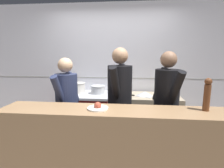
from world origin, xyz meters
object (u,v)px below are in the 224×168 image
(sauce_pot, at_px, (98,89))
(chefs_knife, at_px, (137,96))
(chef_head_cook, at_px, (67,106))
(chef_sous, at_px, (120,101))
(mixing_bowl_steel, at_px, (145,94))
(plated_dish_main, at_px, (98,107))
(pepper_mill, at_px, (207,94))
(oven_range, at_px, (88,116))
(chef_line, at_px, (166,105))
(stock_pot, at_px, (78,88))

(sauce_pot, relative_size, chefs_knife, 0.70)
(chef_head_cook, bearing_deg, chef_sous, 15.06)
(mixing_bowl_steel, relative_size, plated_dish_main, 1.23)
(sauce_pot, xyz_separation_m, mixing_bowl_steel, (0.86, -0.06, -0.05))
(mixing_bowl_steel, height_order, pepper_mill, pepper_mill)
(sauce_pot, bearing_deg, plated_dish_main, -79.87)
(oven_range, height_order, plated_dish_main, plated_dish_main)
(sauce_pot, xyz_separation_m, chef_line, (1.10, -0.74, -0.05))
(chef_line, bearing_deg, chefs_knife, 102.48)
(sauce_pot, bearing_deg, chef_head_cook, -113.04)
(oven_range, bearing_deg, plated_dish_main, -71.12)
(stock_pot, distance_m, sauce_pot, 0.38)
(plated_dish_main, bearing_deg, stock_pot, 115.37)
(pepper_mill, height_order, chef_sous, chef_sous)
(chefs_knife, relative_size, pepper_mill, 1.06)
(chefs_knife, bearing_deg, chef_sous, -116.83)
(stock_pot, bearing_deg, chefs_knife, -6.43)
(oven_range, bearing_deg, mixing_bowl_steel, -1.27)
(mixing_bowl_steel, distance_m, chef_head_cook, 1.38)
(stock_pot, height_order, sauce_pot, stock_pot)
(chefs_knife, relative_size, chef_line, 0.23)
(chef_head_cook, distance_m, chef_sous, 0.78)
(chefs_knife, distance_m, chef_sous, 0.63)
(chef_sous, bearing_deg, mixing_bowl_steel, 69.96)
(chefs_knife, height_order, chef_line, chef_line)
(stock_pot, xyz_separation_m, plated_dish_main, (0.61, -1.28, 0.04))
(sauce_pot, relative_size, mixing_bowl_steel, 0.93)
(chef_head_cook, xyz_separation_m, chef_line, (1.42, 0.02, 0.05))
(mixing_bowl_steel, bearing_deg, sauce_pot, 176.23)
(sauce_pot, height_order, chef_sous, chef_sous)
(oven_range, distance_m, chef_sous, 1.05)
(chef_line, bearing_deg, plated_dish_main, -166.56)
(pepper_mill, distance_m, chef_sous, 1.14)
(stock_pot, height_order, chef_line, chef_line)
(stock_pot, xyz_separation_m, pepper_mill, (1.80, -1.22, 0.21))
(stock_pot, bearing_deg, pepper_mill, -34.16)
(plated_dish_main, bearing_deg, pepper_mill, 2.90)
(chefs_knife, xyz_separation_m, pepper_mill, (0.69, -1.09, 0.32))
(oven_range, xyz_separation_m, mixing_bowl_steel, (1.06, -0.02, 0.48))
(chef_sous, bearing_deg, stock_pot, 153.29)
(mixing_bowl_steel, relative_size, chef_sous, 0.17)
(oven_range, height_order, sauce_pot, sauce_pot)
(plated_dish_main, bearing_deg, oven_range, 108.88)
(oven_range, xyz_separation_m, stock_pot, (-0.18, 0.03, 0.55))
(oven_range, relative_size, plated_dish_main, 3.77)
(chefs_knife, distance_m, chef_head_cook, 1.23)
(sauce_pot, bearing_deg, chef_sous, -57.16)
(mixing_bowl_steel, distance_m, chef_sous, 0.76)
(plated_dish_main, height_order, pepper_mill, pepper_mill)
(pepper_mill, bearing_deg, oven_range, 143.70)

